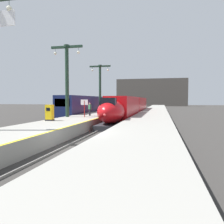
# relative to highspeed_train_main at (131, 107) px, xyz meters

# --- Properties ---
(ground_plane) EXTENTS (260.00, 260.00, 0.00)m
(ground_plane) POSITION_rel_highspeed_train_main_xyz_m (0.00, -25.53, -1.93)
(ground_plane) COLOR #33302D
(platform_left) EXTENTS (4.80, 110.00, 1.05)m
(platform_left) POSITION_rel_highspeed_train_main_xyz_m (-4.05, -0.78, -1.41)
(platform_left) COLOR gray
(platform_left) RESTS_ON ground
(platform_right) EXTENTS (4.80, 110.00, 1.05)m
(platform_right) POSITION_rel_highspeed_train_main_xyz_m (4.05, -0.78, -1.41)
(platform_right) COLOR gray
(platform_right) RESTS_ON ground
(platform_left_safety_stripe) EXTENTS (0.20, 107.80, 0.01)m
(platform_left_safety_stripe) POSITION_rel_highspeed_train_main_xyz_m (-1.77, -0.78, -0.88)
(platform_left_safety_stripe) COLOR yellow
(platform_left_safety_stripe) RESTS_ON platform_left
(rail_main_left) EXTENTS (0.08, 110.00, 0.12)m
(rail_main_left) POSITION_rel_highspeed_train_main_xyz_m (-0.75, 1.97, -1.87)
(rail_main_left) COLOR slate
(rail_main_left) RESTS_ON ground
(rail_main_right) EXTENTS (0.08, 110.00, 0.12)m
(rail_main_right) POSITION_rel_highspeed_train_main_xyz_m (0.75, 1.97, -1.87)
(rail_main_right) COLOR slate
(rail_main_right) RESTS_ON ground
(rail_secondary_left) EXTENTS (0.08, 110.00, 0.12)m
(rail_secondary_left) POSITION_rel_highspeed_train_main_xyz_m (-8.85, 1.97, -1.87)
(rail_secondary_left) COLOR slate
(rail_secondary_left) RESTS_ON ground
(rail_secondary_right) EXTENTS (0.08, 110.00, 0.12)m
(rail_secondary_right) POSITION_rel_highspeed_train_main_xyz_m (-7.35, 1.97, -1.87)
(rail_secondary_right) COLOR slate
(rail_secondary_right) RESTS_ON ground
(highspeed_train_main) EXTENTS (2.92, 37.33, 3.60)m
(highspeed_train_main) POSITION_rel_highspeed_train_main_xyz_m (0.00, 0.00, 0.00)
(highspeed_train_main) COLOR #B20F14
(highspeed_train_main) RESTS_ON ground
(regional_train_adjacent) EXTENTS (2.85, 36.60, 3.80)m
(regional_train_adjacent) POSITION_rel_highspeed_train_main_xyz_m (-8.10, 7.70, 0.20)
(regional_train_adjacent) COLOR #141E4C
(regional_train_adjacent) RESTS_ON ground
(station_column_mid) EXTENTS (4.00, 0.68, 8.72)m
(station_column_mid) POSITION_rel_highspeed_train_main_xyz_m (-5.90, -13.64, 4.39)
(station_column_mid) COLOR #1E3828
(station_column_mid) RESTS_ON platform_left
(station_column_far) EXTENTS (4.00, 0.68, 8.57)m
(station_column_far) POSITION_rel_highspeed_train_main_xyz_m (-5.90, 1.08, 4.32)
(station_column_far) COLOR #1E3828
(station_column_far) RESTS_ON platform_left
(passenger_near_edge) EXTENTS (0.55, 0.33, 1.69)m
(passenger_near_edge) POSITION_rel_highspeed_train_main_xyz_m (-2.67, -7.76, 0.11)
(passenger_near_edge) COLOR #23232D
(passenger_near_edge) RESTS_ON platform_left
(passenger_mid_platform) EXTENTS (0.50, 0.39, 1.69)m
(passenger_mid_platform) POSITION_rel_highspeed_train_main_xyz_m (-3.84, -11.18, 0.11)
(passenger_mid_platform) COLOR #23232D
(passenger_mid_platform) RESTS_ON platform_left
(rolling_suitcase) EXTENTS (0.40, 0.22, 0.98)m
(rolling_suitcase) POSITION_rel_highspeed_train_main_xyz_m (-2.62, -8.19, -0.58)
(rolling_suitcase) COLOR maroon
(rolling_suitcase) RESTS_ON platform_left
(ticket_machine_yellow) EXTENTS (0.76, 0.62, 1.60)m
(ticket_machine_yellow) POSITION_rel_highspeed_train_main_xyz_m (-5.55, -18.68, -0.14)
(ticket_machine_yellow) COLOR yellow
(ticket_machine_yellow) RESTS_ON platform_left
(departure_info_board) EXTENTS (0.90, 0.10, 2.12)m
(departure_info_board) POSITION_rel_highspeed_train_main_xyz_m (-3.74, -13.50, 0.62)
(departure_info_board) COLOR maroon
(departure_info_board) RESTS_ON platform_left
(terminus_back_wall) EXTENTS (36.00, 2.00, 14.00)m
(terminus_back_wall) POSITION_rel_highspeed_train_main_xyz_m (0.00, 76.47, 5.07)
(terminus_back_wall) COLOR #4C4742
(terminus_back_wall) RESTS_ON ground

